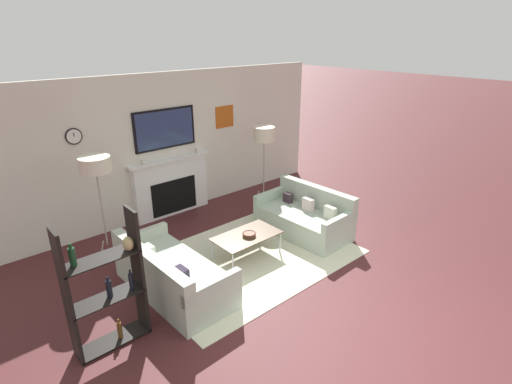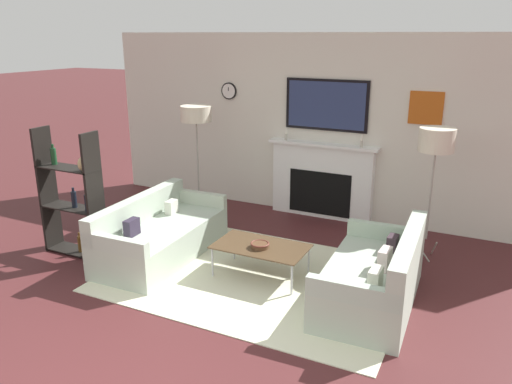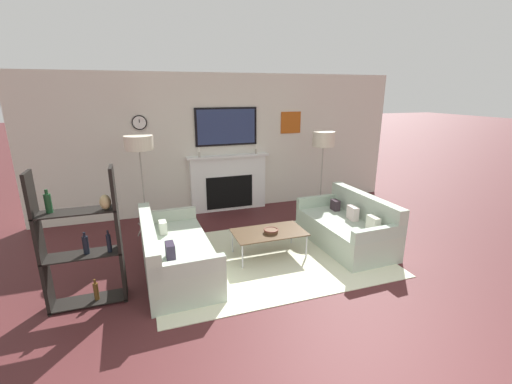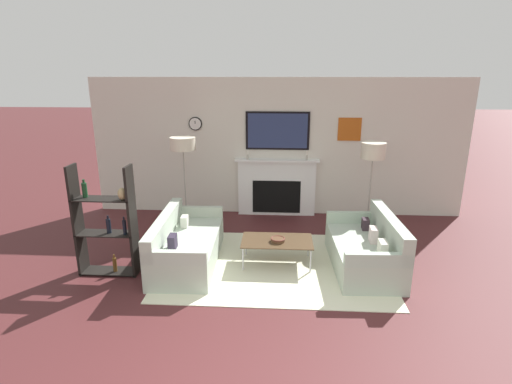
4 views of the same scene
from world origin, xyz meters
TOP-DOWN VIEW (x-y plane):
  - ground_plane at (0.00, 0.00)m, footprint 60.00×60.00m
  - fireplace_wall at (0.00, 5.03)m, footprint 7.37×0.28m
  - area_rug at (0.00, 2.67)m, footprint 3.30×2.36m
  - couch_left at (-1.34, 2.67)m, footprint 0.91×1.89m
  - couch_right at (1.35, 2.67)m, footprint 0.92×1.68m
  - coffee_table at (0.04, 2.71)m, footprint 1.06×0.60m
  - decorative_bowl at (0.05, 2.67)m, footprint 0.22×0.22m
  - floor_lamp_left at (-1.66, 4.09)m, footprint 0.45×0.45m
  - floor_lamp_right at (1.66, 4.09)m, footprint 0.42×0.42m
  - shelf_unit at (-2.35, 2.27)m, footprint 0.83×0.28m

SIDE VIEW (x-z plane):
  - ground_plane at x=0.00m, z-range 0.00..0.00m
  - area_rug at x=0.00m, z-range 0.00..0.01m
  - couch_left at x=-1.34m, z-range -0.10..0.63m
  - couch_right at x=1.35m, z-range -0.12..0.68m
  - coffee_table at x=0.04m, z-range 0.17..0.55m
  - decorative_bowl at x=0.05m, z-range 0.38..0.44m
  - shelf_unit at x=-2.35m, z-range -0.03..1.56m
  - fireplace_wall at x=0.00m, z-range -0.12..2.58m
  - floor_lamp_right at x=1.66m, z-range 0.65..2.30m
  - floor_lamp_left at x=-1.66m, z-range 0.71..2.41m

